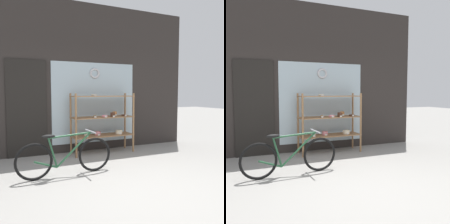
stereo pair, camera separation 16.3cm
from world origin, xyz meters
The scene contains 4 objects.
ground_plane centered at (0.00, 0.00, 0.00)m, with size 30.00×30.00×0.00m, color gray.
storefront_facade centered at (-0.04, 2.57, 1.69)m, with size 5.41×0.13×3.47m.
display_case centered at (0.30, 2.20, 0.80)m, with size 1.43×0.47×1.38m.
bicycle centered at (-0.91, 0.96, 0.33)m, with size 1.65×0.46×0.74m.
Camera 1 is at (-1.90, -3.11, 1.42)m, focal length 40.00 mm.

